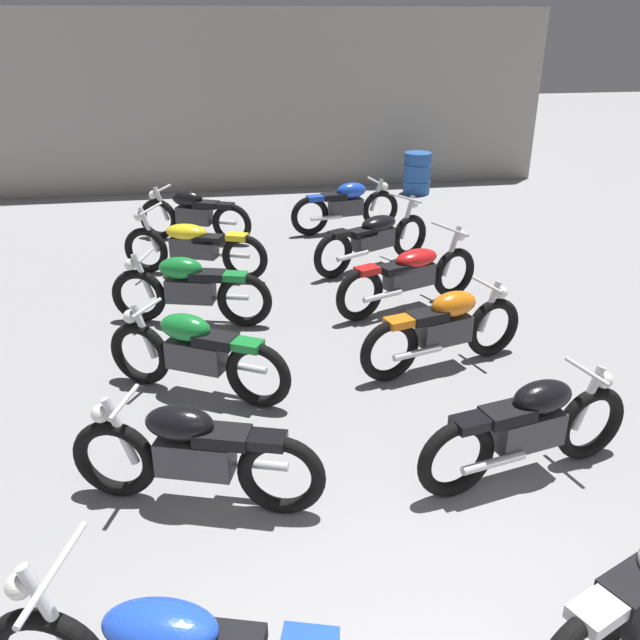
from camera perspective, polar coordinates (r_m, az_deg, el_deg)
The scene contains 12 objects.
back_wall at distance 14.67m, azimuth -5.83°, elevation 17.92°, with size 12.61×0.24×3.60m, color #9E998E.
motorcycle_left_row_1 at distance 5.18m, azimuth -10.64°, elevation -11.03°, with size 1.90×0.76×0.88m.
motorcycle_left_row_2 at distance 6.60m, azimuth -10.51°, elevation -2.73°, with size 1.77×1.07×0.88m.
motorcycle_left_row_3 at distance 8.17m, azimuth -11.00°, elevation 2.65°, with size 1.92×0.70×0.88m.
motorcycle_left_row_4 at distance 9.73m, azimuth -10.71°, elevation 6.19°, with size 2.04×1.03×0.97m.
motorcycle_left_row_5 at distance 11.34m, azimuth -10.67°, elevation 8.83°, with size 1.85×0.90×0.88m.
motorcycle_right_row_1 at distance 5.63m, azimuth 17.32°, elevation -8.66°, with size 1.95×0.65×0.88m.
motorcycle_right_row_2 at distance 7.12m, azimuth 10.54°, elevation -0.66°, with size 1.93×0.71×0.88m.
motorcycle_right_row_3 at distance 8.55m, azimuth 7.66°, elevation 3.84°, with size 2.06×0.98×0.97m.
motorcycle_right_row_4 at distance 9.97m, azimuth 4.60°, elevation 6.98°, with size 1.97×1.14×0.97m.
motorcycle_right_row_5 at distance 11.68m, azimuth 2.25°, elevation 9.68°, with size 1.96×0.60×0.88m.
oil_drum at distance 14.52m, azimuth 8.24°, elevation 12.23°, with size 0.59×0.59×0.85m.
Camera 1 is at (-1.08, -1.71, 3.42)m, focal length 37.73 mm.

